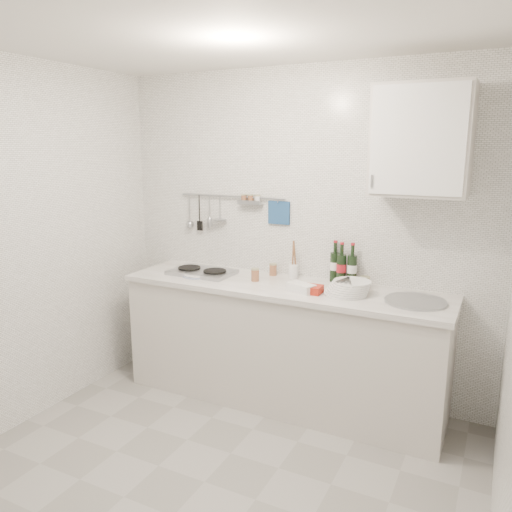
{
  "coord_description": "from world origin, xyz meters",
  "views": [
    {
      "loc": [
        1.42,
        -2.15,
        1.91
      ],
      "look_at": [
        -0.12,
        0.9,
        1.16
      ],
      "focal_mm": 35.0,
      "sensor_mm": 36.0,
      "label": 1
    }
  ],
  "objects_px": {
    "plate_stack_hob": "(200,274)",
    "utensil_crock": "(293,269)",
    "wall_cabinet": "(422,141)",
    "plate_stack_sink": "(349,288)",
    "wine_bottles": "(343,263)"
  },
  "relations": [
    {
      "from": "plate_stack_hob",
      "to": "plate_stack_sink",
      "type": "xyz_separation_m",
      "value": [
        1.2,
        0.02,
        0.03
      ]
    },
    {
      "from": "plate_stack_hob",
      "to": "wine_bottles",
      "type": "xyz_separation_m",
      "value": [
        1.07,
        0.28,
        0.14
      ]
    },
    {
      "from": "wall_cabinet",
      "to": "utensil_crock",
      "type": "height_order",
      "value": "wall_cabinet"
    },
    {
      "from": "wall_cabinet",
      "to": "utensil_crock",
      "type": "distance_m",
      "value": 1.32
    },
    {
      "from": "plate_stack_hob",
      "to": "utensil_crock",
      "type": "bearing_deg",
      "value": 20.06
    },
    {
      "from": "wall_cabinet",
      "to": "wine_bottles",
      "type": "height_order",
      "value": "wall_cabinet"
    },
    {
      "from": "plate_stack_sink",
      "to": "wine_bottles",
      "type": "height_order",
      "value": "wine_bottles"
    },
    {
      "from": "plate_stack_sink",
      "to": "utensil_crock",
      "type": "height_order",
      "value": "utensil_crock"
    },
    {
      "from": "wall_cabinet",
      "to": "plate_stack_sink",
      "type": "xyz_separation_m",
      "value": [
        -0.39,
        -0.14,
        -0.98
      ]
    },
    {
      "from": "plate_stack_hob",
      "to": "utensil_crock",
      "type": "height_order",
      "value": "utensil_crock"
    },
    {
      "from": "wall_cabinet",
      "to": "plate_stack_sink",
      "type": "distance_m",
      "value": 1.07
    },
    {
      "from": "plate_stack_hob",
      "to": "plate_stack_sink",
      "type": "relative_size",
      "value": 0.89
    },
    {
      "from": "plate_stack_sink",
      "to": "wine_bottles",
      "type": "distance_m",
      "value": 0.31
    },
    {
      "from": "plate_stack_hob",
      "to": "wine_bottles",
      "type": "bearing_deg",
      "value": 14.72
    },
    {
      "from": "plate_stack_hob",
      "to": "wall_cabinet",
      "type": "bearing_deg",
      "value": 5.95
    }
  ]
}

